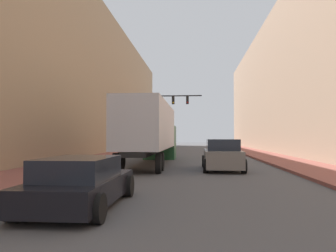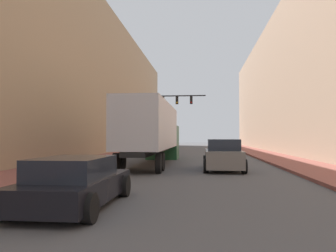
{
  "view_description": "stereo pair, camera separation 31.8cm",
  "coord_description": "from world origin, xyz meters",
  "px_view_note": "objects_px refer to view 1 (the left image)",
  "views": [
    {
      "loc": [
        0.68,
        0.06,
        1.81
      ],
      "look_at": [
        -0.66,
        15.8,
        2.32
      ],
      "focal_mm": 35.0,
      "sensor_mm": 36.0,
      "label": 1
    },
    {
      "loc": [
        1.0,
        0.09,
        1.81
      ],
      "look_at": [
        -0.66,
        15.8,
        2.32
      ],
      "focal_mm": 35.0,
      "sensor_mm": 36.0,
      "label": 2
    }
  ],
  "objects_px": {
    "sedan_car": "(81,183)",
    "traffic_signal_gantry": "(160,110)",
    "semi_truck": "(151,131)",
    "suv_car": "(222,155)"
  },
  "relations": [
    {
      "from": "semi_truck",
      "to": "suv_car",
      "type": "relative_size",
      "value": 2.91
    },
    {
      "from": "sedan_car",
      "to": "suv_car",
      "type": "relative_size",
      "value": 0.99
    },
    {
      "from": "sedan_car",
      "to": "semi_truck",
      "type": "bearing_deg",
      "value": 89.79
    },
    {
      "from": "semi_truck",
      "to": "sedan_car",
      "type": "distance_m",
      "value": 13.04
    },
    {
      "from": "semi_truck",
      "to": "sedan_car",
      "type": "bearing_deg",
      "value": -90.21
    },
    {
      "from": "semi_truck",
      "to": "traffic_signal_gantry",
      "type": "xyz_separation_m",
      "value": [
        -1.24,
        16.22,
        2.68
      ]
    },
    {
      "from": "semi_truck",
      "to": "suv_car",
      "type": "bearing_deg",
      "value": -36.99
    },
    {
      "from": "sedan_car",
      "to": "traffic_signal_gantry",
      "type": "xyz_separation_m",
      "value": [
        -1.19,
        29.17,
        4.22
      ]
    },
    {
      "from": "sedan_car",
      "to": "suv_car",
      "type": "xyz_separation_m",
      "value": [
        4.35,
        9.71,
        0.18
      ]
    },
    {
      "from": "traffic_signal_gantry",
      "to": "semi_truck",
      "type": "bearing_deg",
      "value": -85.62
    }
  ]
}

